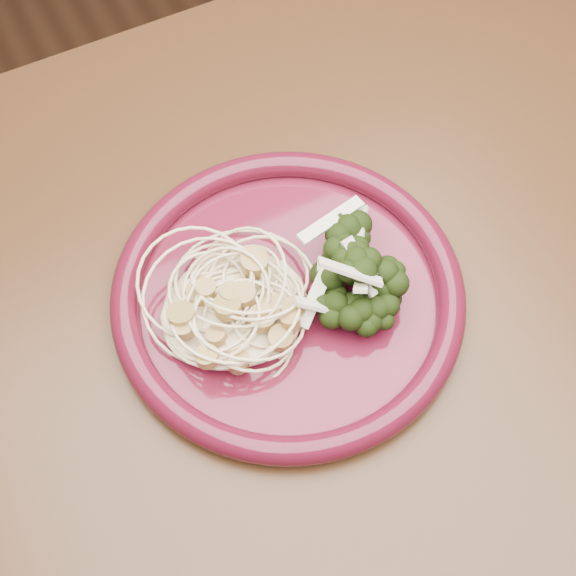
# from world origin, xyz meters

# --- Properties ---
(dining_table) EXTENTS (1.20, 0.80, 0.75)m
(dining_table) POSITION_xyz_m (0.00, 0.00, 0.65)
(dining_table) COLOR #472814
(dining_table) RESTS_ON ground
(dinner_plate) EXTENTS (0.32, 0.32, 0.02)m
(dinner_plate) POSITION_xyz_m (-0.01, 0.06, 0.76)
(dinner_plate) COLOR #540F20
(dinner_plate) RESTS_ON dining_table
(spaghetti_pile) EXTENTS (0.13, 0.12, 0.03)m
(spaghetti_pile) POSITION_xyz_m (-0.06, 0.07, 0.77)
(spaghetti_pile) COLOR beige
(spaghetti_pile) RESTS_ON dinner_plate
(scallop_cluster) EXTENTS (0.13, 0.13, 0.04)m
(scallop_cluster) POSITION_xyz_m (-0.06, 0.07, 0.80)
(scallop_cluster) COLOR #A88946
(scallop_cluster) RESTS_ON spaghetti_pile
(broccoli_pile) EXTENTS (0.10, 0.14, 0.04)m
(broccoli_pile) POSITION_xyz_m (0.04, 0.05, 0.78)
(broccoli_pile) COLOR black
(broccoli_pile) RESTS_ON dinner_plate
(onion_garnish) EXTENTS (0.07, 0.09, 0.05)m
(onion_garnish) POSITION_xyz_m (0.04, 0.05, 0.81)
(onion_garnish) COLOR beige
(onion_garnish) RESTS_ON broccoli_pile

